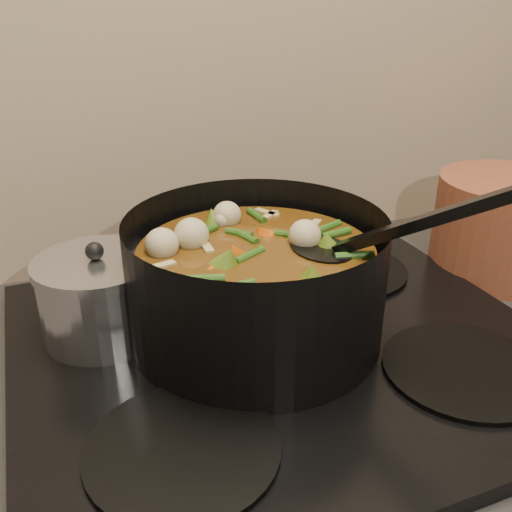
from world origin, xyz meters
name	(u,v)px	position (x,y,z in m)	size (l,w,h in m)	color
stovetop	(283,346)	(0.00, 1.93, 0.92)	(0.62, 0.54, 0.03)	black
stockpot	(257,283)	(-0.02, 1.96, 1.00)	(0.39, 0.39, 0.22)	black
saucepan	(101,297)	(-0.20, 2.03, 0.98)	(0.15, 0.15, 0.12)	silver
terracotta_crock	(505,226)	(0.41, 2.01, 0.98)	(0.21, 0.21, 0.15)	brown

